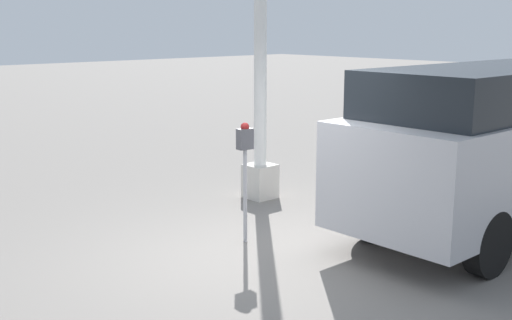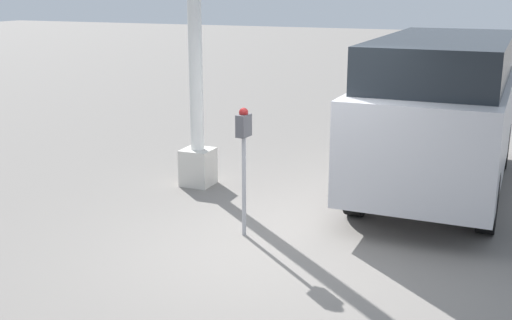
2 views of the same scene
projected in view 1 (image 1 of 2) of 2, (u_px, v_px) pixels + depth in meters
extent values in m
plane|color=slate|center=(250.00, 262.00, 7.56)|extent=(80.00, 80.00, 0.00)
cylinder|color=#9E9EA3|center=(245.00, 196.00, 8.14)|extent=(0.05, 0.05, 1.21)
cube|color=#47474C|center=(245.00, 139.00, 7.98)|extent=(0.21, 0.13, 0.26)
sphere|color=maroon|center=(245.00, 127.00, 7.95)|extent=(0.11, 0.11, 0.11)
cylinder|color=#9E9EA3|center=(479.00, 143.00, 12.19)|extent=(0.05, 0.05, 1.08)
cube|color=#47474C|center=(481.00, 108.00, 12.06)|extent=(0.21, 0.13, 0.26)
sphere|color=maroon|center=(482.00, 100.00, 12.03)|extent=(0.11, 0.11, 0.11)
cube|color=beige|center=(260.00, 181.00, 10.31)|extent=(0.44, 0.44, 0.55)
cube|color=#B2B2B7|center=(495.00, 157.00, 8.53)|extent=(5.03, 1.87, 1.26)
cube|color=black|center=(496.00, 89.00, 8.26)|extent=(4.03, 1.71, 0.58)
cylinder|color=black|center=(494.00, 175.00, 10.25)|extent=(0.76, 0.23, 0.76)
cylinder|color=black|center=(372.00, 212.00, 8.23)|extent=(0.76, 0.23, 0.76)
cylinder|color=black|center=(488.00, 243.00, 7.06)|extent=(0.76, 0.23, 0.76)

